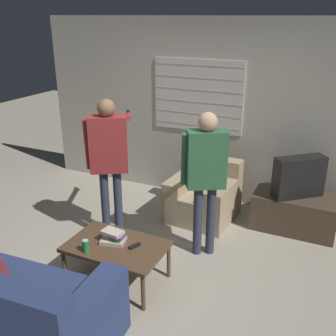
{
  "coord_description": "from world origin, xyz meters",
  "views": [
    {
      "loc": [
        1.81,
        -3.1,
        2.57
      ],
      "look_at": [
        0.12,
        0.51,
        1.0
      ],
      "focal_mm": 42.0,
      "sensor_mm": 36.0,
      "label": 1
    }
  ],
  "objects": [
    {
      "name": "armchair_beige",
      "position": [
        0.23,
        1.41,
        0.3
      ],
      "size": [
        0.86,
        0.86,
        0.77
      ],
      "rotation": [
        0.0,
        0.0,
        3.08
      ],
      "color": "tan",
      "rests_on": "ground_plane"
    },
    {
      "name": "book_stack",
      "position": [
        -0.13,
        -0.25,
        0.48
      ],
      "size": [
        0.27,
        0.23,
        0.13
      ],
      "color": "beige",
      "rests_on": "coffee_table"
    },
    {
      "name": "tv",
      "position": [
        1.38,
        1.57,
        0.72
      ],
      "size": [
        0.61,
        0.56,
        0.51
      ],
      "rotation": [
        0.0,
        0.0,
        3.86
      ],
      "color": "black",
      "rests_on": "tv_stand"
    },
    {
      "name": "person_right_standing",
      "position": [
        0.53,
        0.58,
        1.04
      ],
      "size": [
        0.53,
        0.77,
        1.65
      ],
      "rotation": [
        0.0,
        0.0,
        0.52
      ],
      "color": "#33384C",
      "rests_on": "ground_plane"
    },
    {
      "name": "couch_blue",
      "position": [
        -0.45,
        -1.36,
        0.32
      ],
      "size": [
        1.74,
        1.04,
        0.89
      ],
      "rotation": [
        0.0,
        0.0,
        0.07
      ],
      "color": "navy",
      "rests_on": "ground_plane"
    },
    {
      "name": "coffee_table",
      "position": [
        -0.08,
        -0.28,
        0.39
      ],
      "size": [
        0.98,
        0.63,
        0.43
      ],
      "color": "brown",
      "rests_on": "ground_plane"
    },
    {
      "name": "person_left_standing",
      "position": [
        -0.6,
        0.45,
        1.09
      ],
      "size": [
        0.53,
        0.87,
        1.71
      ],
      "rotation": [
        0.0,
        0.0,
        0.54
      ],
      "color": "#33384C",
      "rests_on": "ground_plane"
    },
    {
      "name": "ground_plane",
      "position": [
        0.0,
        0.0,
        0.0
      ],
      "size": [
        16.0,
        16.0,
        0.0
      ],
      "primitive_type": "plane",
      "color": "#B2A893"
    },
    {
      "name": "wall_back",
      "position": [
        -0.0,
        2.03,
        1.28
      ],
      "size": [
        5.2,
        0.08,
        2.55
      ],
      "color": "#BCB7A8",
      "rests_on": "ground_plane"
    },
    {
      "name": "spare_remote",
      "position": [
        0.1,
        -0.24,
        0.44
      ],
      "size": [
        0.09,
        0.14,
        0.02
      ],
      "rotation": [
        0.0,
        0.0,
        -0.4
      ],
      "color": "black",
      "rests_on": "coffee_table"
    },
    {
      "name": "soda_can",
      "position": [
        -0.28,
        -0.51,
        0.49
      ],
      "size": [
        0.07,
        0.07,
        0.13
      ],
      "color": "#238E47",
      "rests_on": "coffee_table"
    },
    {
      "name": "tv_stand",
      "position": [
        1.38,
        1.57,
        0.23
      ],
      "size": [
        1.02,
        0.53,
        0.46
      ],
      "color": "#4C3D2D",
      "rests_on": "ground_plane"
    }
  ]
}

